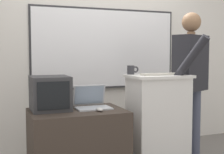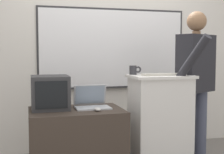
% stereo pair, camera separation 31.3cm
% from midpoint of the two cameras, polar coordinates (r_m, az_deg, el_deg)
% --- Properties ---
extents(back_wall, '(6.40, 0.17, 2.63)m').
position_cam_midpoint_polar(back_wall, '(4.15, -4.03, 5.15)').
color(back_wall, silver).
rests_on(back_wall, ground_plane).
extents(lectern_podium, '(0.64, 0.45, 1.03)m').
position_cam_midpoint_polar(lectern_podium, '(3.40, 5.76, -8.20)').
color(lectern_podium, silver).
rests_on(lectern_podium, ground_plane).
extents(side_desk, '(0.91, 0.62, 0.71)m').
position_cam_midpoint_polar(side_desk, '(3.14, -9.22, -12.38)').
color(side_desk, '#382D26').
rests_on(side_desk, ground_plane).
extents(person_presenter, '(0.63, 0.70, 1.71)m').
position_cam_midpoint_polar(person_presenter, '(3.58, 11.81, 0.16)').
color(person_presenter, '#474C60').
rests_on(person_presenter, ground_plane).
extents(laptop, '(0.34, 0.30, 0.23)m').
position_cam_midpoint_polar(laptop, '(3.16, -6.65, -4.53)').
color(laptop, '#B7BABF').
rests_on(laptop, side_desk).
extents(wireless_keyboard, '(0.46, 0.13, 0.02)m').
position_cam_midpoint_polar(wireless_keyboard, '(3.29, 6.49, 0.52)').
color(wireless_keyboard, beige).
rests_on(wireless_keyboard, lectern_podium).
extents(computer_mouse_by_laptop, '(0.06, 0.10, 0.03)m').
position_cam_midpoint_polar(computer_mouse_by_laptop, '(2.97, -5.31, -5.97)').
color(computer_mouse_by_laptop, silver).
rests_on(computer_mouse_by_laptop, side_desk).
extents(computer_mouse_by_keyboard, '(0.06, 0.10, 0.03)m').
position_cam_midpoint_polar(computer_mouse_by_keyboard, '(3.42, 10.21, 0.75)').
color(computer_mouse_by_keyboard, black).
rests_on(computer_mouse_by_keyboard, lectern_podium).
extents(crt_monitor, '(0.36, 0.38, 0.33)m').
position_cam_midpoint_polar(crt_monitor, '(3.09, -14.14, -2.91)').
color(crt_monitor, '#333335').
rests_on(crt_monitor, side_desk).
extents(coffee_mug, '(0.13, 0.08, 0.10)m').
position_cam_midpoint_polar(coffee_mug, '(3.37, 0.91, 1.30)').
color(coffee_mug, '#333338').
rests_on(coffee_mug, lectern_podium).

